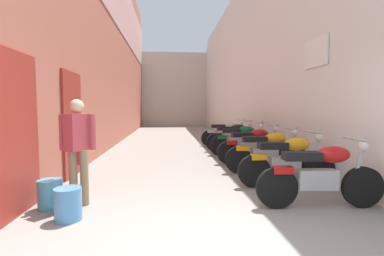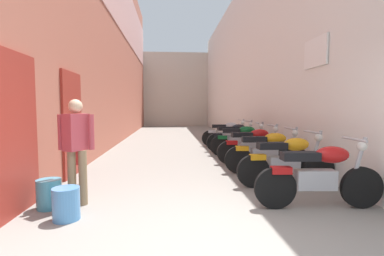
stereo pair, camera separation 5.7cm
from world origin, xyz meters
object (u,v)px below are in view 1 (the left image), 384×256
Objects in this scene: motorcycle_fourth at (253,145)px; water_jug_beside_first at (68,204)px; motorcycle_seventh at (226,133)px; water_jug_near_door at (50,194)px; motorcycle_nearest at (321,174)px; umbrella_leaning at (79,150)px; motorcycle_third at (267,151)px; motorcycle_fifth at (241,139)px; pedestrian_by_doorway at (78,144)px; motorcycle_second at (288,160)px; motorcycle_sixth at (233,136)px.

motorcycle_fourth reaches higher than water_jug_beside_first.
motorcycle_seventh is 7.38m from water_jug_near_door.
motorcycle_fourth is (0.00, 3.24, 0.00)m from motorcycle_nearest.
umbrella_leaning is (-3.81, 1.50, 0.18)m from motorcycle_nearest.
motorcycle_third and motorcycle_fifth have the same top height.
pedestrian_by_doorway is at bearing -141.23° from motorcycle_fourth.
motorcycle_fourth is 4.51m from pedestrian_by_doorway.
motorcycle_fifth reaches higher than water_jug_beside_first.
pedestrian_by_doorway is (-3.51, -6.17, 0.42)m from motorcycle_seventh.
motorcycle_nearest is 1.01× the size of motorcycle_fifth.
motorcycle_second is 4.41× the size of water_jug_near_door.
motorcycle_sixth reaches higher than water_jug_beside_first.
water_jug_near_door is at bearing -92.82° from umbrella_leaning.
motorcycle_fourth is 4.41× the size of water_jug_beside_first.
motorcycle_fourth is 4.87m from water_jug_near_door.
motorcycle_third is 1.18× the size of pedestrian_by_doorway.
motorcycle_fifth is 4.83m from umbrella_leaning.
motorcycle_nearest and motorcycle_seventh have the same top height.
motorcycle_third reaches higher than umbrella_leaning.
motorcycle_sixth is at bearing 90.00° from motorcycle_nearest.
motorcycle_fourth reaches higher than water_jug_near_door.
pedestrian_by_doorway is at bearing 93.33° from water_jug_beside_first.
water_jug_beside_first is (-3.47, -3.38, -0.29)m from motorcycle_fourth.
motorcycle_nearest is 3.49m from water_jug_beside_first.
motorcycle_fifth and motorcycle_sixth have the same top height.
motorcycle_second is at bearing -5.58° from umbrella_leaning.
motorcycle_third is (-0.00, 2.17, 0.00)m from motorcycle_nearest.
motorcycle_third reaches higher than water_jug_near_door.
motorcycle_nearest and motorcycle_second have the same top height.
umbrella_leaning reaches higher than water_jug_beside_first.
motorcycle_fifth is 4.38× the size of water_jug_beside_first.
motorcycle_nearest is 3.90m from water_jug_near_door.
motorcycle_third is at bearing -90.00° from motorcycle_sixth.
motorcycle_fifth is at bearing 48.96° from pedestrian_by_doorway.
motorcycle_fifth is 1.00× the size of motorcycle_sixth.
motorcycle_nearest reaches higher than water_jug_near_door.
motorcycle_second is at bearing 20.01° from water_jug_beside_first.
motorcycle_nearest is at bearing -90.00° from motorcycle_fourth.
motorcycle_third is at bearing 33.63° from water_jug_beside_first.
motorcycle_fifth is (-0.00, 2.29, 0.00)m from motorcycle_third.
motorcycle_sixth is 1.17m from motorcycle_seventh.
motorcycle_seventh is (0.00, 2.14, 0.00)m from motorcycle_fifth.
umbrella_leaning is (-3.81, -1.75, 0.18)m from motorcycle_fourth.
motorcycle_nearest is 1.00× the size of motorcycle_third.
motorcycle_fifth is 1.90× the size of umbrella_leaning.
pedestrian_by_doorway reaches higher than motorcycle_third.
pedestrian_by_doorway reaches higher than motorcycle_nearest.
motorcycle_second is at bearing -90.00° from motorcycle_seventh.
water_jug_near_door is at bearing -162.43° from pedestrian_by_doorway.
motorcycle_fourth is (0.00, 1.07, 0.00)m from motorcycle_third.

